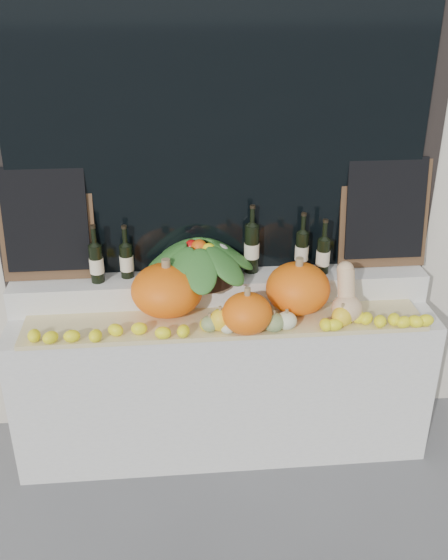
# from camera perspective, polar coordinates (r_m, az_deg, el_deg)

# --- Properties ---
(storefront_facade) EXTENTS (7.00, 0.94, 4.50)m
(storefront_facade) POSITION_cam_1_polar(r_m,az_deg,el_deg) (3.69, -1.19, 21.67)
(storefront_facade) COLOR beige
(storefront_facade) RESTS_ON ground
(display_sill) EXTENTS (2.30, 0.55, 0.88)m
(display_sill) POSITION_cam_1_polar(r_m,az_deg,el_deg) (3.63, -0.11, -9.11)
(display_sill) COLOR silver
(display_sill) RESTS_ON ground
(rear_tier) EXTENTS (2.30, 0.25, 0.16)m
(rear_tier) POSITION_cam_1_polar(r_m,az_deg,el_deg) (3.49, -0.33, -0.71)
(rear_tier) COLOR silver
(rear_tier) RESTS_ON display_sill
(straw_bedding) EXTENTS (2.10, 0.32, 0.02)m
(straw_bedding) POSITION_cam_1_polar(r_m,az_deg,el_deg) (3.28, 0.08, -3.94)
(straw_bedding) COLOR tan
(straw_bedding) RESTS_ON display_sill
(pumpkin_left) EXTENTS (0.49, 0.49, 0.27)m
(pumpkin_left) POSITION_cam_1_polar(r_m,az_deg,el_deg) (3.30, -5.22, -0.91)
(pumpkin_left) COLOR orange
(pumpkin_left) RESTS_ON straw_bedding
(pumpkin_right) EXTENTS (0.42, 0.42, 0.27)m
(pumpkin_right) POSITION_cam_1_polar(r_m,az_deg,el_deg) (3.33, 6.78, -0.75)
(pumpkin_right) COLOR orange
(pumpkin_right) RESTS_ON straw_bedding
(pumpkin_center) EXTENTS (0.27, 0.27, 0.21)m
(pumpkin_center) POSITION_cam_1_polar(r_m,az_deg,el_deg) (3.13, 2.12, -3.07)
(pumpkin_center) COLOR orange
(pumpkin_center) RESTS_ON straw_bedding
(butternut_squash) EXTENTS (0.16, 0.22, 0.30)m
(butternut_squash) POSITION_cam_1_polar(r_m,az_deg,el_deg) (3.30, 11.14, -1.65)
(butternut_squash) COLOR #E4B686
(butternut_squash) RESTS_ON straw_bedding
(decorative_gourds) EXTENTS (0.78, 0.14, 0.14)m
(decorative_gourds) POSITION_cam_1_polar(r_m,az_deg,el_deg) (3.19, 3.91, -3.74)
(decorative_gourds) COLOR #30601C
(decorative_gourds) RESTS_ON straw_bedding
(lemon_heap) EXTENTS (2.20, 0.16, 0.06)m
(lemon_heap) POSITION_cam_1_polar(r_m,az_deg,el_deg) (3.17, 0.26, -4.26)
(lemon_heap) COLOR #FFF81A
(lemon_heap) RESTS_ON straw_bedding
(produce_bowl) EXTENTS (0.64, 0.64, 0.23)m
(produce_bowl) POSITION_cam_1_polar(r_m,az_deg,el_deg) (3.39, -2.27, 1.92)
(produce_bowl) COLOR black
(produce_bowl) RESTS_ON rear_tier
(wine_bottle_far_left) EXTENTS (0.08, 0.08, 0.33)m
(wine_bottle_far_left) POSITION_cam_1_polar(r_m,az_deg,el_deg) (3.40, -11.59, 1.56)
(wine_bottle_far_left) COLOR black
(wine_bottle_far_left) RESTS_ON rear_tier
(wine_bottle_near_left) EXTENTS (0.08, 0.08, 0.30)m
(wine_bottle_near_left) POSITION_cam_1_polar(r_m,az_deg,el_deg) (3.44, -8.90, 1.79)
(wine_bottle_near_left) COLOR black
(wine_bottle_near_left) RESTS_ON rear_tier
(wine_bottle_tall) EXTENTS (0.08, 0.08, 0.39)m
(wine_bottle_tall) POSITION_cam_1_polar(r_m,az_deg,el_deg) (3.44, 2.55, 2.95)
(wine_bottle_tall) COLOR black
(wine_bottle_tall) RESTS_ON rear_tier
(wine_bottle_near_right) EXTENTS (0.08, 0.08, 0.34)m
(wine_bottle_near_right) POSITION_cam_1_polar(r_m,az_deg,el_deg) (3.50, 7.12, 2.73)
(wine_bottle_near_right) COLOR black
(wine_bottle_near_right) RESTS_ON rear_tier
(wine_bottle_far_right) EXTENTS (0.08, 0.08, 0.31)m
(wine_bottle_far_right) POSITION_cam_1_polar(r_m,az_deg,el_deg) (3.48, 9.04, 2.27)
(wine_bottle_far_right) COLOR black
(wine_bottle_far_right) RESTS_ON rear_tier
(chalkboard_left) EXTENTS (0.50, 0.12, 0.62)m
(chalkboard_left) POSITION_cam_1_polar(r_m,az_deg,el_deg) (3.44, -15.96, 5.13)
(chalkboard_left) COLOR #4C331E
(chalkboard_left) RESTS_ON rear_tier
(chalkboard_right) EXTENTS (0.50, 0.12, 0.62)m
(chalkboard_right) POSITION_cam_1_polar(r_m,az_deg,el_deg) (3.57, 14.51, 6.12)
(chalkboard_right) COLOR #4C331E
(chalkboard_right) RESTS_ON rear_tier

